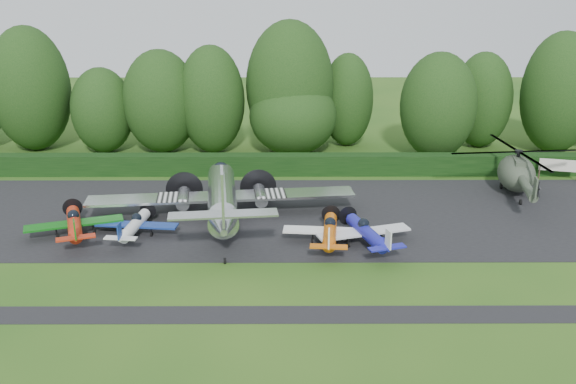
{
  "coord_description": "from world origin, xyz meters",
  "views": [
    {
      "loc": [
        3.57,
        -38.92,
        19.15
      ],
      "look_at": [
        3.75,
        8.6,
        2.5
      ],
      "focal_mm": 40.0,
      "sensor_mm": 36.0,
      "label": 1
    }
  ],
  "objects_px": {
    "helicopter": "(517,170)",
    "light_plane_blue": "(367,232)",
    "transport_plane": "(222,198)",
    "light_plane_orange": "(330,231)",
    "light_plane_white": "(135,225)",
    "sign_board": "(559,166)",
    "light_plane_red": "(74,223)"
  },
  "relations": [
    {
      "from": "helicopter",
      "to": "sign_board",
      "type": "height_order",
      "value": "helicopter"
    },
    {
      "from": "light_plane_red",
      "to": "helicopter",
      "type": "xyz_separation_m",
      "value": [
        36.36,
        9.99,
        0.97
      ]
    },
    {
      "from": "light_plane_red",
      "to": "sign_board",
      "type": "relative_size",
      "value": 2.07
    },
    {
      "from": "light_plane_red",
      "to": "light_plane_white",
      "type": "bearing_deg",
      "value": 20.13
    },
    {
      "from": "light_plane_red",
      "to": "light_plane_white",
      "type": "height_order",
      "value": "light_plane_red"
    },
    {
      "from": "light_plane_red",
      "to": "light_plane_blue",
      "type": "relative_size",
      "value": 1.02
    },
    {
      "from": "helicopter",
      "to": "sign_board",
      "type": "relative_size",
      "value": 3.95
    },
    {
      "from": "light_plane_white",
      "to": "sign_board",
      "type": "bearing_deg",
      "value": 13.52
    },
    {
      "from": "light_plane_red",
      "to": "sign_board",
      "type": "height_order",
      "value": "light_plane_red"
    },
    {
      "from": "sign_board",
      "to": "light_plane_orange",
      "type": "bearing_deg",
      "value": -161.25
    },
    {
      "from": "light_plane_blue",
      "to": "transport_plane",
      "type": "bearing_deg",
      "value": 172.33
    },
    {
      "from": "transport_plane",
      "to": "helicopter",
      "type": "height_order",
      "value": "transport_plane"
    },
    {
      "from": "light_plane_white",
      "to": "light_plane_orange",
      "type": "distance_m",
      "value": 14.57
    },
    {
      "from": "transport_plane",
      "to": "light_plane_red",
      "type": "bearing_deg",
      "value": -156.08
    },
    {
      "from": "transport_plane",
      "to": "light_plane_white",
      "type": "relative_size",
      "value": 3.32
    },
    {
      "from": "helicopter",
      "to": "light_plane_blue",
      "type": "bearing_deg",
      "value": -150.96
    },
    {
      "from": "light_plane_white",
      "to": "helicopter",
      "type": "relative_size",
      "value": 0.45
    },
    {
      "from": "sign_board",
      "to": "light_plane_white",
      "type": "bearing_deg",
      "value": -174.73
    },
    {
      "from": "light_plane_orange",
      "to": "helicopter",
      "type": "xyz_separation_m",
      "value": [
        17.39,
        11.41,
        1.02
      ]
    },
    {
      "from": "light_plane_red",
      "to": "light_plane_orange",
      "type": "bearing_deg",
      "value": 15.09
    },
    {
      "from": "transport_plane",
      "to": "sign_board",
      "type": "relative_size",
      "value": 5.96
    },
    {
      "from": "transport_plane",
      "to": "light_plane_blue",
      "type": "relative_size",
      "value": 2.94
    },
    {
      "from": "light_plane_orange",
      "to": "light_plane_blue",
      "type": "xyz_separation_m",
      "value": [
        2.64,
        -0.3,
        0.02
      ]
    },
    {
      "from": "light_plane_blue",
      "to": "light_plane_orange",
      "type": "bearing_deg",
      "value": -168.96
    },
    {
      "from": "light_plane_white",
      "to": "sign_board",
      "type": "xyz_separation_m",
      "value": [
        37.24,
        13.57,
        0.39
      ]
    },
    {
      "from": "light_plane_red",
      "to": "light_plane_blue",
      "type": "height_order",
      "value": "light_plane_red"
    },
    {
      "from": "transport_plane",
      "to": "light_plane_white",
      "type": "xyz_separation_m",
      "value": [
        -6.22,
        -3.34,
        -0.94
      ]
    },
    {
      "from": "light_plane_orange",
      "to": "helicopter",
      "type": "height_order",
      "value": "helicopter"
    },
    {
      "from": "light_plane_red",
      "to": "transport_plane",
      "type": "bearing_deg",
      "value": 37.03
    },
    {
      "from": "light_plane_red",
      "to": "light_plane_orange",
      "type": "relative_size",
      "value": 1.04
    },
    {
      "from": "light_plane_blue",
      "to": "helicopter",
      "type": "bearing_deg",
      "value": 55.92
    },
    {
      "from": "light_plane_white",
      "to": "sign_board",
      "type": "height_order",
      "value": "light_plane_white"
    }
  ]
}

